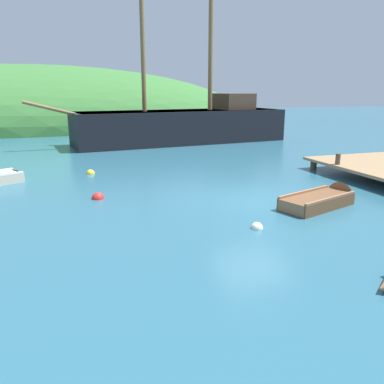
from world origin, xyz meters
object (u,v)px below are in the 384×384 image
(buoy_red, at_px, (98,199))
(buoy_white, at_px, (257,228))
(rowboat_outer_right, at_px, (326,201))
(buoy_yellow, at_px, (91,174))
(sailing_ship, at_px, (183,130))

(buoy_red, distance_m, buoy_white, 5.66)
(rowboat_outer_right, height_order, buoy_yellow, rowboat_outer_right)
(buoy_yellow, height_order, buoy_white, buoy_yellow)
(rowboat_outer_right, relative_size, buoy_white, 9.96)
(rowboat_outer_right, distance_m, buoy_white, 3.33)
(buoy_yellow, distance_m, buoy_white, 9.25)
(buoy_red, height_order, buoy_white, buoy_red)
(buoy_yellow, bearing_deg, buoy_red, -91.32)
(rowboat_outer_right, distance_m, buoy_red, 7.41)
(buoy_red, relative_size, buoy_white, 1.29)
(sailing_ship, height_order, buoy_red, sailing_ship)
(rowboat_outer_right, height_order, buoy_white, rowboat_outer_right)
(sailing_ship, distance_m, rowboat_outer_right, 15.90)
(rowboat_outer_right, bearing_deg, buoy_yellow, 113.86)
(buoy_white, bearing_deg, sailing_ship, 78.98)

